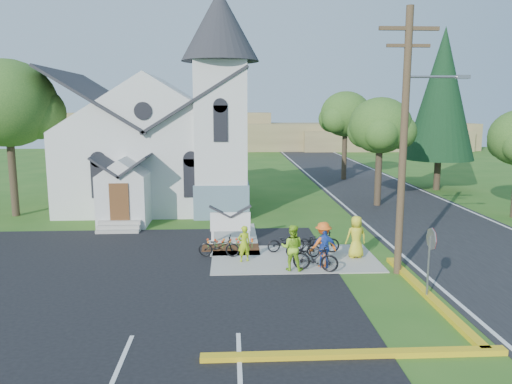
{
  "coord_description": "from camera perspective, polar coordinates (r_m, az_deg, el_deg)",
  "views": [
    {
      "loc": [
        -1.19,
        -19.86,
        6.39
      ],
      "look_at": [
        0.11,
        5.0,
        2.16
      ],
      "focal_mm": 35.0,
      "sensor_mm": 36.0,
      "label": 1
    }
  ],
  "objects": [
    {
      "name": "ground",
      "position": [
        20.9,
        0.42,
        -8.16
      ],
      "size": [
        120.0,
        120.0,
        0.0
      ],
      "primitive_type": "plane",
      "color": "#2A5B1A",
      "rests_on": "ground"
    },
    {
      "name": "distant_hills",
      "position": [
        76.45,
        0.41,
        6.49
      ],
      "size": [
        61.0,
        10.0,
        5.6
      ],
      "color": "olive",
      "rests_on": "ground"
    },
    {
      "name": "utility_pole",
      "position": [
        19.53,
        16.73,
        6.34
      ],
      "size": [
        3.45,
        0.28,
        10.0
      ],
      "color": "#412C20",
      "rests_on": "ground"
    },
    {
      "name": "cyclist_4",
      "position": [
        21.72,
        11.37,
        -5.03
      ],
      "size": [
        0.95,
        0.68,
        1.82
      ],
      "primitive_type": "imported",
      "rotation": [
        0.0,
        0.0,
        3.26
      ],
      "color": "yellow",
      "rests_on": "sidewalk"
    },
    {
      "name": "parking_lot",
      "position": [
        19.84,
        -20.15,
        -9.73
      ],
      "size": [
        20.0,
        16.0,
        0.02
      ],
      "primitive_type": "cube",
      "color": "black",
      "rests_on": "ground"
    },
    {
      "name": "tree_road_near",
      "position": [
        33.33,
        14.02,
        7.33
      ],
      "size": [
        4.0,
        4.0,
        7.05
      ],
      "color": "#382B1E",
      "rests_on": "ground"
    },
    {
      "name": "conifer",
      "position": [
        41.19,
        20.5,
        10.43
      ],
      "size": [
        5.2,
        5.2,
        12.4
      ],
      "color": "#382B1E",
      "rests_on": "ground"
    },
    {
      "name": "cyclist_3",
      "position": [
        20.27,
        7.69,
        -5.96
      ],
      "size": [
        1.33,
        0.99,
        1.84
      ],
      "primitive_type": "imported",
      "rotation": [
        0.0,
        0.0,
        3.43
      ],
      "color": "orange",
      "rests_on": "sidewalk"
    },
    {
      "name": "flower_bed",
      "position": [
        23.06,
        -2.92,
        -6.37
      ],
      "size": [
        2.6,
        1.1,
        0.07
      ],
      "primitive_type": "cube",
      "color": "#3C2410",
      "rests_on": "ground"
    },
    {
      "name": "bike_3",
      "position": [
        21.51,
        5.39,
        -6.32
      ],
      "size": [
        1.48,
        0.46,
        0.88
      ],
      "primitive_type": "imported",
      "rotation": [
        0.0,
        0.0,
        1.54
      ],
      "color": "black",
      "rests_on": "sidewalk"
    },
    {
      "name": "bike_1",
      "position": [
        19.82,
        6.81,
        -7.43
      ],
      "size": [
        1.88,
        1.08,
        1.09
      ],
      "primitive_type": "imported",
      "rotation": [
        0.0,
        0.0,
        1.23
      ],
      "color": "black",
      "rests_on": "sidewalk"
    },
    {
      "name": "cyclist_2",
      "position": [
        20.19,
        7.85,
        -6.31
      ],
      "size": [
        1.02,
        0.57,
        1.65
      ],
      "primitive_type": "imported",
      "rotation": [
        0.0,
        0.0,
        2.96
      ],
      "color": "blue",
      "rests_on": "sidewalk"
    },
    {
      "name": "road",
      "position": [
        37.17,
        14.57,
        -0.55
      ],
      "size": [
        8.0,
        90.0,
        0.02
      ],
      "primitive_type": "cube",
      "color": "black",
      "rests_on": "ground"
    },
    {
      "name": "bike_0",
      "position": [
        21.59,
        -4.26,
        -6.18
      ],
      "size": [
        1.82,
        0.8,
        0.92
      ],
      "primitive_type": "imported",
      "rotation": [
        0.0,
        0.0,
        1.46
      ],
      "color": "black",
      "rests_on": "sidewalk"
    },
    {
      "name": "sidewalk",
      "position": [
        21.51,
        4.36,
        -7.6
      ],
      "size": [
        7.0,
        4.0,
        0.05
      ],
      "primitive_type": "cube",
      "color": "#A7A397",
      "rests_on": "ground"
    },
    {
      "name": "tree_lot_corner",
      "position": [
        32.49,
        -26.57,
        9.02
      ],
      "size": [
        5.6,
        5.6,
        9.15
      ],
      "color": "#382B1E",
      "rests_on": "ground"
    },
    {
      "name": "cyclist_0",
      "position": [
        20.81,
        -1.38,
        -5.91
      ],
      "size": [
        0.65,
        0.53,
        1.52
      ],
      "primitive_type": "imported",
      "rotation": [
        0.0,
        0.0,
        3.49
      ],
      "color": "#9CC016",
      "rests_on": "sidewalk"
    },
    {
      "name": "tree_road_mid",
      "position": [
        45.04,
        10.19,
        8.72
      ],
      "size": [
        4.4,
        4.4,
        7.8
      ],
      "color": "#382B1E",
      "rests_on": "ground"
    },
    {
      "name": "bike_4",
      "position": [
        22.31,
        7.07,
        -5.61
      ],
      "size": [
        1.96,
        0.83,
        1.0
      ],
      "primitive_type": "imported",
      "rotation": [
        0.0,
        0.0,
        1.48
      ],
      "color": "black",
      "rests_on": "sidewalk"
    },
    {
      "name": "bike_2",
      "position": [
        22.29,
        3.45,
        -5.72
      ],
      "size": [
        1.75,
        0.83,
        0.89
      ],
      "primitive_type": "imported",
      "rotation": [
        0.0,
        0.0,
        1.72
      ],
      "color": "black",
      "rests_on": "sidewalk"
    },
    {
      "name": "stop_sign",
      "position": [
        17.62,
        19.32,
        -6.08
      ],
      "size": [
        0.11,
        0.76,
        2.48
      ],
      "color": "gray",
      "rests_on": "ground"
    },
    {
      "name": "cyclist_1",
      "position": [
        19.74,
        4.15,
        -6.35
      ],
      "size": [
        1.02,
        0.88,
        1.82
      ],
      "primitive_type": "imported",
      "rotation": [
        0.0,
        0.0,
        2.9
      ],
      "color": "#97D628",
      "rests_on": "sidewalk"
    },
    {
      "name": "church_sign",
      "position": [
        23.68,
        -2.95,
        -3.46
      ],
      "size": [
        2.2,
        0.4,
        1.7
      ],
      "color": "#A7A397",
      "rests_on": "ground"
    },
    {
      "name": "church",
      "position": [
        32.65,
        -10.63,
        7.48
      ],
      "size": [
        12.35,
        12.0,
        13.0
      ],
      "color": "silver",
      "rests_on": "ground"
    }
  ]
}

